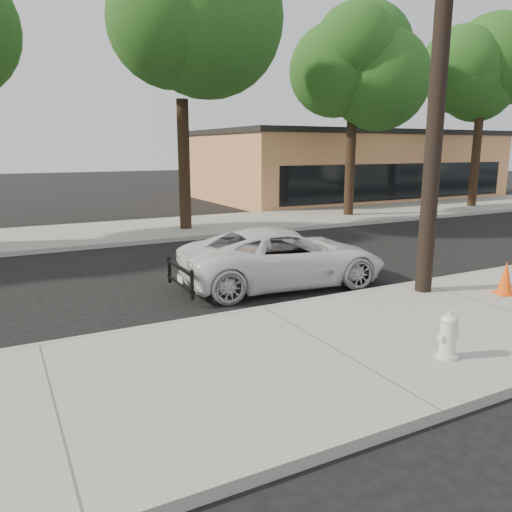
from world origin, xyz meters
name	(u,v)px	position (x,y,z in m)	size (l,w,h in m)	color
ground	(220,288)	(0.00, 0.00, 0.00)	(120.00, 120.00, 0.00)	black
near_sidewalk	(330,351)	(0.00, -4.30, 0.07)	(90.00, 4.40, 0.15)	gray
far_sidewalk	(130,231)	(0.00, 8.50, 0.07)	(90.00, 5.00, 0.15)	gray
curb_near	(263,311)	(0.00, -2.10, 0.07)	(90.00, 0.12, 0.16)	#9E9B93
building_main	(347,166)	(16.00, 16.00, 2.00)	(18.00, 10.00, 4.00)	tan
utility_pole	(439,68)	(3.60, -2.70, 4.70)	(1.40, 0.34, 9.00)	black
tree_c	(188,39)	(2.22, 7.64, 6.91)	(4.96, 4.80, 9.55)	black
tree_d	(359,72)	(10.20, 7.95, 6.37)	(4.50, 4.35, 8.75)	black
tree_e	(489,76)	(18.21, 7.74, 6.70)	(4.80, 4.65, 9.25)	black
police_cruiser	(284,257)	(1.45, -0.44, 0.67)	(2.23, 4.83, 1.34)	white
fire_hydrant	(448,337)	(1.27, -5.43, 0.47)	(0.34, 0.32, 0.67)	silver
traffic_cone	(506,278)	(4.91, -3.69, 0.49)	(0.44, 0.44, 0.70)	#FF520D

